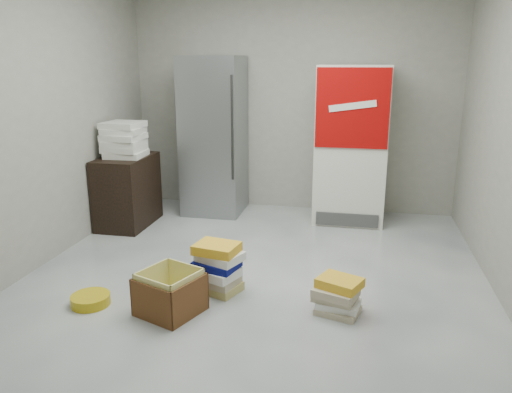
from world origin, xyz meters
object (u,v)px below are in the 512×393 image
object	(u,v)px
steel_fridge	(214,136)
coke_cooler	(351,145)
cardboard_box	(170,295)
phonebook_stack_main	(218,268)
wood_shelf	(128,191)

from	to	relation	value
steel_fridge	coke_cooler	bearing A→B (deg)	-0.18
steel_fridge	cardboard_box	xyz separation A→B (m)	(0.40, -2.61, -0.81)
cardboard_box	phonebook_stack_main	bearing A→B (deg)	80.03
cardboard_box	wood_shelf	bearing A→B (deg)	144.99
steel_fridge	coke_cooler	world-z (taller)	steel_fridge
steel_fridge	phonebook_stack_main	world-z (taller)	steel_fridge
wood_shelf	coke_cooler	bearing A→B (deg)	16.28
phonebook_stack_main	cardboard_box	world-z (taller)	phonebook_stack_main
cardboard_box	coke_cooler	bearing A→B (deg)	86.21
coke_cooler	wood_shelf	world-z (taller)	coke_cooler
steel_fridge	cardboard_box	bearing A→B (deg)	-81.21
steel_fridge	phonebook_stack_main	xyz separation A→B (m)	(0.66, -2.20, -0.74)
steel_fridge	wood_shelf	world-z (taller)	steel_fridge
phonebook_stack_main	steel_fridge	bearing A→B (deg)	123.21
phonebook_stack_main	cardboard_box	bearing A→B (deg)	-105.16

